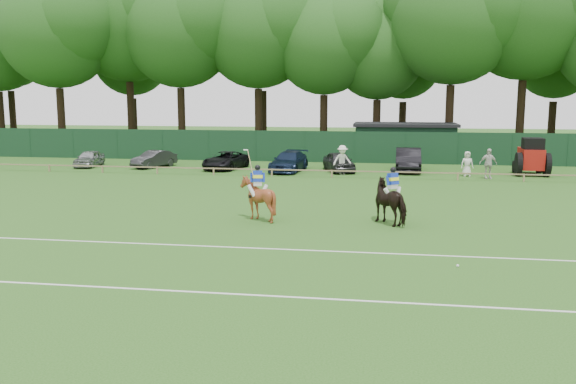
% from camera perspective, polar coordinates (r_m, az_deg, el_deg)
% --- Properties ---
extents(ground, '(160.00, 160.00, 0.00)m').
position_cam_1_polar(ground, '(22.59, -2.47, -4.67)').
color(ground, '#1E4C14').
rests_on(ground, ground).
extents(horse_dark, '(2.21, 2.36, 1.88)m').
position_cam_1_polar(horse_dark, '(25.90, 9.73, -0.88)').
color(horse_dark, black).
rests_on(horse_dark, ground).
extents(horse_chestnut, '(1.86, 2.01, 1.89)m').
position_cam_1_polar(horse_chestnut, '(26.30, -2.85, -0.60)').
color(horse_chestnut, brown).
rests_on(horse_chestnut, ground).
extents(sedan_silver, '(1.81, 3.72, 1.22)m').
position_cam_1_polar(sedan_silver, '(48.34, -18.10, 3.00)').
color(sedan_silver, '#979A9C').
rests_on(sedan_silver, ground).
extents(sedan_grey, '(2.63, 4.01, 1.25)m').
position_cam_1_polar(sedan_grey, '(46.56, -12.43, 3.03)').
color(sedan_grey, '#2B2B2D').
rests_on(sedan_grey, ground).
extents(suv_black, '(2.91, 4.88, 1.27)m').
position_cam_1_polar(suv_black, '(44.64, -5.86, 2.96)').
color(suv_black, black).
rests_on(suv_black, ground).
extents(sedan_navy, '(2.50, 4.99, 1.39)m').
position_cam_1_polar(sedan_navy, '(43.08, 0.08, 2.87)').
color(sedan_navy, '#101C33').
rests_on(sedan_navy, ground).
extents(hatch_grey, '(2.86, 4.33, 1.37)m').
position_cam_1_polar(hatch_grey, '(43.15, 4.78, 2.83)').
color(hatch_grey, '#2C2C2F').
rests_on(hatch_grey, ground).
extents(estate_black, '(1.83, 5.00, 1.64)m').
position_cam_1_polar(estate_black, '(43.97, 11.19, 2.98)').
color(estate_black, black).
rests_on(estate_black, ground).
extents(spectator_left, '(1.47, 1.18, 1.98)m').
position_cam_1_polar(spectator_left, '(41.50, 5.10, 3.01)').
color(spectator_left, white).
rests_on(spectator_left, ground).
extents(spectator_mid, '(1.22, 0.68, 1.96)m').
position_cam_1_polar(spectator_mid, '(41.28, 18.22, 2.53)').
color(spectator_mid, beige).
rests_on(spectator_mid, ground).
extents(spectator_right, '(0.87, 0.63, 1.66)m').
position_cam_1_polar(spectator_right, '(42.16, 16.42, 2.54)').
color(spectator_right, silver).
rests_on(spectator_right, ground).
extents(rider_dark, '(0.80, 0.71, 1.41)m').
position_cam_1_polar(rider_dark, '(25.76, 9.80, 0.89)').
color(rider_dark, silver).
rests_on(rider_dark, ground).
extents(rider_chestnut, '(0.97, 0.52, 2.05)m').
position_cam_1_polar(rider_chestnut, '(26.16, -2.87, 1.16)').
color(rider_chestnut, silver).
rests_on(rider_chestnut, ground).
extents(polo_ball, '(0.09, 0.09, 0.09)m').
position_cam_1_polar(polo_ball, '(20.04, 15.59, -6.66)').
color(polo_ball, silver).
rests_on(polo_ball, ground).
extents(pitch_lines, '(60.00, 5.10, 0.01)m').
position_cam_1_polar(pitch_lines, '(19.29, -4.57, -7.09)').
color(pitch_lines, silver).
rests_on(pitch_lines, ground).
extents(pitch_rail, '(62.10, 0.10, 0.50)m').
position_cam_1_polar(pitch_rail, '(40.04, 2.70, 2.02)').
color(pitch_rail, '#997F5B').
rests_on(pitch_rail, ground).
extents(perimeter_fence, '(92.08, 0.08, 2.50)m').
position_cam_1_polar(perimeter_fence, '(48.86, 3.90, 4.24)').
color(perimeter_fence, '#14351E').
rests_on(perimeter_fence, ground).
extents(utility_shed, '(8.40, 4.40, 3.04)m').
position_cam_1_polar(utility_shed, '(51.65, 10.88, 4.68)').
color(utility_shed, '#14331E').
rests_on(utility_shed, ground).
extents(tree_row, '(96.00, 12.00, 21.00)m').
position_cam_1_polar(tree_row, '(56.79, 6.65, 3.61)').
color(tree_row, '#26561C').
rests_on(tree_row, ground).
extents(tractor, '(2.16, 3.06, 2.53)m').
position_cam_1_polar(tractor, '(44.10, 21.81, 3.01)').
color(tractor, '#A5150F').
rests_on(tractor, ground).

